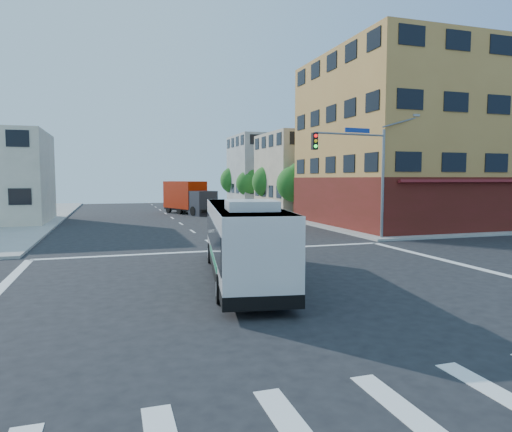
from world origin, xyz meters
name	(u,v)px	position (x,y,z in m)	size (l,w,h in m)	color
ground	(285,292)	(0.00, 0.00, 0.00)	(120.00, 120.00, 0.00)	black
sidewalk_ne	(438,208)	(35.00, 35.00, 0.07)	(50.00, 50.00, 0.15)	gray
corner_building_ne	(426,155)	(19.99, 18.48, 5.89)	(18.10, 15.44, 14.00)	#B38240
building_east_near	(316,173)	(16.98, 33.98, 4.51)	(12.06, 10.06, 9.00)	#C1AE93
building_east_far	(275,171)	(16.98, 47.98, 5.01)	(12.06, 10.06, 10.00)	#A9AAA4
signal_mast_ne	(361,161)	(9.08, 10.62, 4.98)	(7.91, 1.13, 8.07)	slate
street_tree_a	(296,182)	(11.90, 27.92, 3.59)	(3.60, 3.60, 5.53)	#3A2415
street_tree_b	(269,180)	(11.90, 35.92, 3.75)	(3.80, 3.80, 5.79)	#3A2415
street_tree_c	(250,182)	(11.90, 43.92, 3.46)	(3.40, 3.40, 5.29)	#3A2415
street_tree_d	(234,179)	(11.90, 51.92, 3.88)	(4.00, 4.00, 6.03)	#3A2415
transit_bus	(242,239)	(-0.84, 2.48, 1.57)	(4.04, 11.05, 3.20)	black
box_truck	(189,198)	(2.45, 35.64, 1.74)	(5.06, 8.27, 3.59)	#29282E
parked_car	(265,214)	(7.33, 23.93, 0.74)	(1.75, 4.35, 1.48)	tan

